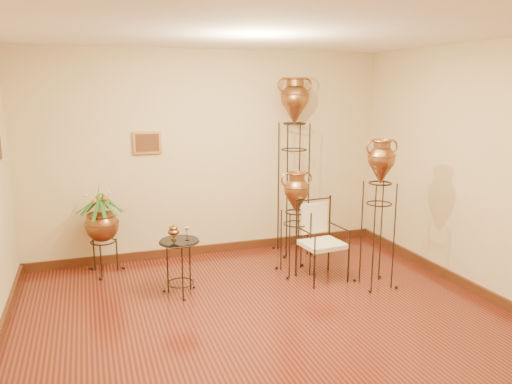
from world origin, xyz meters
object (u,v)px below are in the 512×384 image
object	(u,v)px
amphora_tall	(294,165)
side_table	(180,266)
amphora_mid	(379,213)
planter_urn	(102,222)
armchair	(322,241)

from	to	relation	value
amphora_tall	side_table	distance (m)	2.23
amphora_tall	amphora_mid	size ratio (longest dim) A/B	1.40
planter_urn	armchair	xyz separation A→B (m)	(2.50, -1.08, -0.18)
planter_urn	amphora_tall	bearing A→B (deg)	-0.00
armchair	side_table	bearing A→B (deg)	170.37
planter_urn	side_table	xyz separation A→B (m)	(0.79, -0.96, -0.34)
planter_urn	side_table	size ratio (longest dim) A/B	1.50
amphora_tall	planter_urn	xyz separation A→B (m)	(-2.58, 0.00, -0.59)
amphora_mid	side_table	world-z (taller)	amphora_mid
amphora_tall	side_table	bearing A→B (deg)	-151.82
amphora_tall	planter_urn	distance (m)	2.64
amphora_mid	planter_urn	bearing A→B (deg)	154.31
side_table	amphora_tall	bearing A→B (deg)	28.18
amphora_mid	armchair	size ratio (longest dim) A/B	1.80
planter_urn	armchair	distance (m)	2.73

